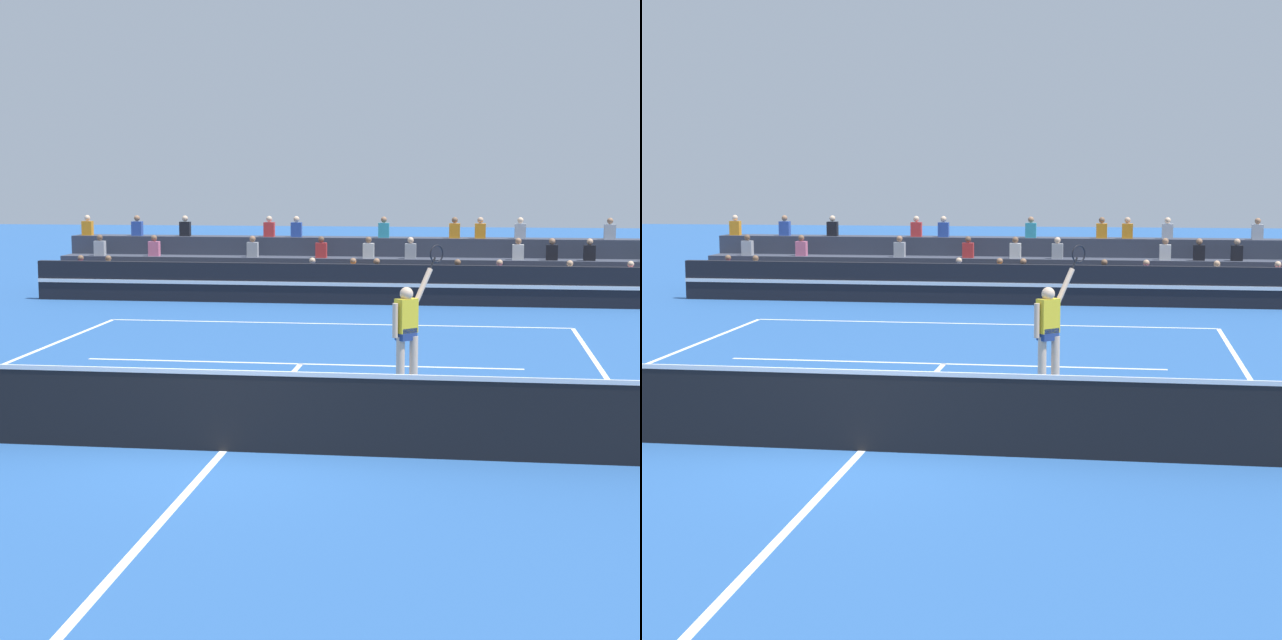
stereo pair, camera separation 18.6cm
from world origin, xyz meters
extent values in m
plane|color=#285699|center=(0.00, 0.00, 0.00)|extent=(120.00, 120.00, 0.00)
cube|color=white|center=(0.00, 11.90, 0.00)|extent=(11.00, 0.10, 0.01)
cube|color=white|center=(0.00, 6.43, 0.00)|extent=(8.25, 0.10, 0.01)
cube|color=white|center=(0.00, 0.00, 0.00)|extent=(0.10, 12.85, 0.01)
cube|color=black|center=(0.00, 0.00, 0.50)|extent=(11.90, 0.02, 1.00)
cube|color=white|center=(0.00, 0.00, 1.03)|extent=(11.90, 0.04, 0.06)
cube|color=black|center=(0.00, 15.88, 0.55)|extent=(18.00, 0.24, 1.10)
cube|color=white|center=(0.00, 15.75, 0.55)|extent=(18.00, 0.02, 0.10)
cube|color=#383D4C|center=(0.00, 17.15, 0.28)|extent=(18.12, 0.95, 0.55)
cube|color=black|center=(0.53, 16.98, 0.77)|extent=(0.32, 0.22, 0.44)
sphere|color=#9E7051|center=(0.53, 16.98, 1.09)|extent=(0.18, 0.18, 0.18)
cube|color=silver|center=(5.87, 16.98, 0.77)|extent=(0.32, 0.22, 0.44)
sphere|color=tan|center=(5.87, 16.98, 1.09)|extent=(0.18, 0.18, 0.18)
cube|color=black|center=(2.80, 16.98, 0.77)|extent=(0.32, 0.22, 0.44)
sphere|color=brown|center=(2.80, 16.98, 1.09)|extent=(0.18, 0.18, 0.18)
cube|color=pink|center=(7.49, 16.98, 0.77)|extent=(0.32, 0.22, 0.44)
sphere|color=beige|center=(7.49, 16.98, 1.09)|extent=(0.18, 0.18, 0.18)
cube|color=purple|center=(3.95, 16.98, 0.77)|extent=(0.32, 0.22, 0.44)
sphere|color=tan|center=(3.95, 16.98, 1.09)|extent=(0.18, 0.18, 0.18)
cube|color=purple|center=(-8.18, 16.98, 0.77)|extent=(0.32, 0.22, 0.44)
sphere|color=brown|center=(-8.18, 16.98, 1.09)|extent=(0.18, 0.18, 0.18)
cube|color=orange|center=(-0.14, 16.98, 0.77)|extent=(0.32, 0.22, 0.44)
sphere|color=#9E7051|center=(-0.14, 16.98, 1.09)|extent=(0.18, 0.18, 0.18)
cube|color=#2D4CA5|center=(-1.31, 16.98, 0.77)|extent=(0.32, 0.22, 0.44)
sphere|color=beige|center=(-1.31, 16.98, 1.09)|extent=(0.18, 0.18, 0.18)
cube|color=silver|center=(-7.34, 16.98, 0.77)|extent=(0.32, 0.22, 0.44)
sphere|color=brown|center=(-7.34, 16.98, 1.09)|extent=(0.18, 0.18, 0.18)
cube|color=#383D4C|center=(0.00, 18.10, 0.55)|extent=(18.12, 0.95, 1.10)
cube|color=#B2B2B7|center=(1.43, 17.93, 1.32)|extent=(0.32, 0.22, 0.44)
sphere|color=beige|center=(1.43, 17.93, 1.64)|extent=(0.18, 0.18, 0.18)
cube|color=#B2B2B7|center=(-7.92, 17.93, 1.32)|extent=(0.32, 0.22, 0.44)
sphere|color=brown|center=(-7.92, 17.93, 1.64)|extent=(0.18, 0.18, 0.18)
cube|color=silver|center=(4.50, 17.93, 1.32)|extent=(0.32, 0.22, 0.44)
sphere|color=#9E7051|center=(4.50, 17.93, 1.64)|extent=(0.18, 0.18, 0.18)
cube|color=pink|center=(-6.23, 17.93, 1.32)|extent=(0.32, 0.22, 0.44)
sphere|color=brown|center=(-6.23, 17.93, 1.64)|extent=(0.18, 0.18, 0.18)
cube|color=black|center=(5.44, 17.93, 1.32)|extent=(0.32, 0.22, 0.44)
sphere|color=#9E7051|center=(5.44, 17.93, 1.64)|extent=(0.18, 0.18, 0.18)
cube|color=silver|center=(0.21, 17.93, 1.32)|extent=(0.32, 0.22, 0.44)
sphere|color=brown|center=(0.21, 17.93, 1.64)|extent=(0.18, 0.18, 0.18)
cube|color=#B2B2B7|center=(-3.23, 17.93, 1.32)|extent=(0.32, 0.22, 0.44)
sphere|color=#9E7051|center=(-3.23, 17.93, 1.64)|extent=(0.18, 0.18, 0.18)
cube|color=black|center=(6.49, 17.93, 1.32)|extent=(0.32, 0.22, 0.44)
sphere|color=tan|center=(6.49, 17.93, 1.64)|extent=(0.18, 0.18, 0.18)
cube|color=red|center=(-1.18, 17.93, 1.32)|extent=(0.32, 0.22, 0.44)
sphere|color=brown|center=(-1.18, 17.93, 1.64)|extent=(0.18, 0.18, 0.18)
cube|color=#383D4C|center=(0.00, 19.05, 0.83)|extent=(18.12, 0.95, 1.65)
cube|color=#2D4CA5|center=(-2.07, 18.88, 1.87)|extent=(0.32, 0.22, 0.44)
sphere|color=beige|center=(-2.07, 18.88, 2.19)|extent=(0.18, 0.18, 0.18)
cube|color=orange|center=(3.43, 18.88, 1.87)|extent=(0.32, 0.22, 0.44)
sphere|color=tan|center=(3.43, 18.88, 2.19)|extent=(0.18, 0.18, 0.18)
cube|color=black|center=(-5.52, 18.88, 1.87)|extent=(0.32, 0.22, 0.44)
sphere|color=beige|center=(-5.52, 18.88, 2.19)|extent=(0.18, 0.18, 0.18)
cube|color=orange|center=(2.67, 18.88, 1.87)|extent=(0.32, 0.22, 0.44)
sphere|color=brown|center=(2.67, 18.88, 2.19)|extent=(0.18, 0.18, 0.18)
cube|color=red|center=(-2.91, 18.88, 1.87)|extent=(0.32, 0.22, 0.44)
sphere|color=beige|center=(-2.91, 18.88, 2.19)|extent=(0.18, 0.18, 0.18)
cube|color=#B2B2B7|center=(7.15, 18.88, 1.87)|extent=(0.32, 0.22, 0.44)
sphere|color=#9E7051|center=(7.15, 18.88, 2.19)|extent=(0.18, 0.18, 0.18)
cube|color=#2D4CA5|center=(-7.05, 18.88, 1.87)|extent=(0.32, 0.22, 0.44)
sphere|color=#9E7051|center=(-7.05, 18.88, 2.19)|extent=(0.18, 0.18, 0.18)
cube|color=orange|center=(-8.64, 18.88, 1.87)|extent=(0.32, 0.22, 0.44)
sphere|color=beige|center=(-8.64, 18.88, 2.19)|extent=(0.18, 0.18, 0.18)
cube|color=teal|center=(0.57, 18.88, 1.87)|extent=(0.32, 0.22, 0.44)
sphere|color=#9E7051|center=(0.57, 18.88, 2.19)|extent=(0.18, 0.18, 0.18)
cube|color=#B2B2B7|center=(4.59, 18.88, 1.87)|extent=(0.32, 0.22, 0.44)
sphere|color=beige|center=(4.59, 18.88, 2.19)|extent=(0.18, 0.18, 0.18)
cylinder|color=beige|center=(2.00, 4.16, 0.45)|extent=(0.14, 0.14, 0.90)
cylinder|color=beige|center=(2.21, 4.27, 0.45)|extent=(0.14, 0.14, 0.90)
cube|color=navy|center=(2.09, 4.22, 0.94)|extent=(0.37, 0.37, 0.20)
cube|color=yellow|center=(2.09, 4.22, 1.24)|extent=(0.39, 0.40, 0.56)
sphere|color=beige|center=(2.09, 4.22, 1.60)|extent=(0.22, 0.22, 0.22)
cube|color=white|center=(1.97, 4.19, 0.04)|extent=(0.27, 0.27, 0.09)
cube|color=white|center=(2.19, 4.29, 0.04)|extent=(0.27, 0.27, 0.09)
cylinder|color=beige|center=(1.92, 4.05, 1.18)|extent=(0.09, 0.09, 0.56)
cylinder|color=beige|center=(2.35, 4.49, 1.72)|extent=(0.33, 0.34, 0.56)
cylinder|color=black|center=(2.49, 4.63, 2.06)|extent=(0.12, 0.12, 0.21)
torus|color=black|center=(2.55, 4.70, 2.22)|extent=(0.31, 0.32, 0.42)
sphere|color=#C6DB33|center=(-1.73, 2.43, 0.03)|extent=(0.07, 0.07, 0.07)
camera|label=1|loc=(3.05, -13.04, 3.52)|focal=60.00mm
camera|label=2|loc=(3.23, -13.01, 3.52)|focal=60.00mm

